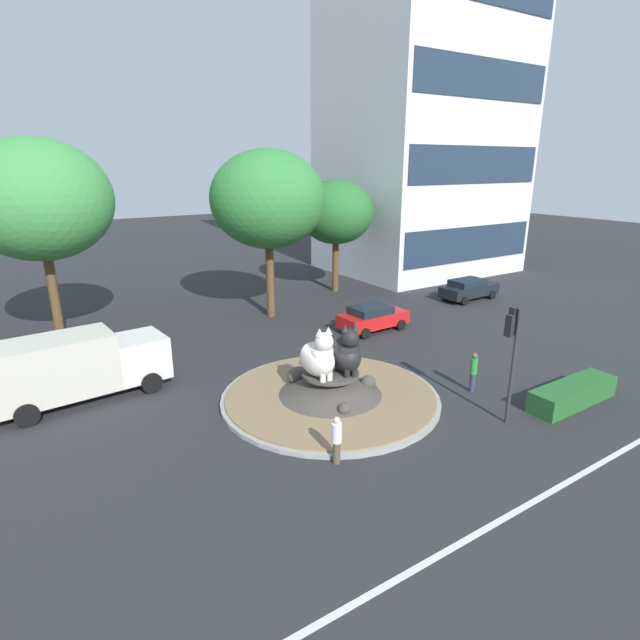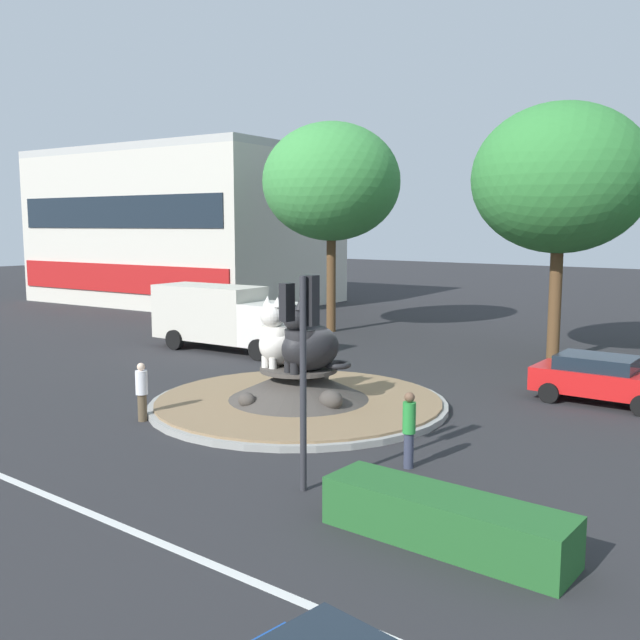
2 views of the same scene
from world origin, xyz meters
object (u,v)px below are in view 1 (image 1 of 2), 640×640
Objects in this scene: broadleaf_tree_behind_island at (268,200)px; sedan_on_far_lane at (469,289)px; cat_statue_black at (346,353)px; parked_car_right at (372,317)px; third_tree_left at (336,212)px; traffic_light_mast at (512,340)px; pedestrian_green_shirt at (473,371)px; second_tree_near_tower at (39,200)px; cat_statue_white at (319,357)px; delivery_box_truck at (72,366)px; pedestrian_white_shirt at (337,439)px; office_tower at (425,88)px.

sedan_on_far_lane is (14.03, -4.16, -6.61)m from broadleaf_tree_behind_island.
cat_statue_black reaches higher than parked_car_right.
third_tree_left is 11.28m from sedan_on_far_lane.
pedestrian_green_shirt is (1.11, 2.48, -2.37)m from traffic_light_mast.
pedestrian_green_shirt is at bearing 80.15° from cat_statue_black.
cat_statue_black is 0.21× the size of broadleaf_tree_behind_island.
second_tree_near_tower reaches higher than cat_statue_black.
cat_statue_white is 13.94m from broadleaf_tree_behind_island.
third_tree_left reaches higher than sedan_on_far_lane.
traffic_light_mast is at bearing -43.73° from delivery_box_truck.
parked_car_right is at bearing 47.00° from pedestrian_white_shirt.
traffic_light_mast is at bearing -126.34° from office_tower.
second_tree_near_tower is 9.72m from delivery_box_truck.
delivery_box_truck is at bearing -92.64° from second_tree_near_tower.
parked_car_right is (-15.09, -12.35, -14.90)m from office_tower.
pedestrian_green_shirt is 1.06× the size of pedestrian_white_shirt.
cat_statue_white is 32.58m from office_tower.
delivery_box_truck is (-8.40, 5.72, -0.48)m from cat_statue_white.
delivery_box_truck is at bearing -105.17° from cat_statue_black.
cat_statue_white is 0.48× the size of traffic_light_mast.
traffic_light_mast is 2.69× the size of pedestrian_white_shirt.
traffic_light_mast reaches higher than sedan_on_far_lane.
office_tower is 18.52× the size of pedestrian_white_shirt.
traffic_light_mast is at bearing -9.38° from pedestrian_white_shirt.
delivery_box_truck reaches higher than parked_car_right.
parked_car_right is at bearing -140.18° from office_tower.
sedan_on_far_lane is at bearing 115.12° from cat_statue_white.
cat_statue_black is 5.68m from pedestrian_green_shirt.
traffic_light_mast reaches higher than pedestrian_white_shirt.
office_tower reaches higher than cat_statue_white.
cat_statue_white is at bearing -140.43° from office_tower.
parked_car_right is (15.92, -6.91, -6.97)m from second_tree_near_tower.
office_tower reaches higher than second_tree_near_tower.
cat_statue_black is 18.93m from sedan_on_far_lane.
cat_statue_white is 0.30× the size of delivery_box_truck.
cat_statue_black is 0.49× the size of sedan_on_far_lane.
traffic_light_mast is 17.45m from delivery_box_truck.
parked_car_right is (2.76, 11.47, -2.55)m from traffic_light_mast.
delivery_box_truck is at bearing -175.77° from sedan_on_far_lane.
cat_statue_black is 1.24× the size of pedestrian_green_shirt.
office_tower reaches higher than third_tree_left.
pedestrian_white_shirt is 0.37× the size of sedan_on_far_lane.
delivery_box_truck is at bearing -152.85° from broadleaf_tree_behind_island.
pedestrian_green_shirt is (-16.75, -21.34, -14.73)m from office_tower.
pedestrian_white_shirt is at bearing 83.06° from traffic_light_mast.
office_tower is 2.90× the size of second_tree_near_tower.
traffic_light_mast is 17.85m from broadleaf_tree_behind_island.
broadleaf_tree_behind_island reaches higher than traffic_light_mast.
delivery_box_truck reaches higher than sedan_on_far_lane.
office_tower is (22.97, 18.63, 13.66)m from cat_statue_white.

